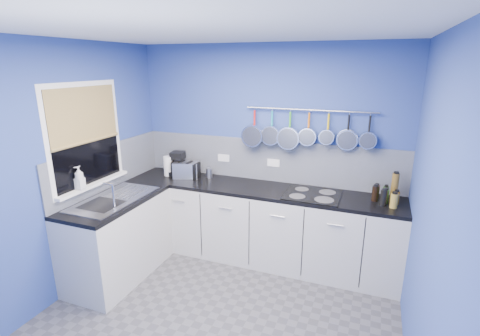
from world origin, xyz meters
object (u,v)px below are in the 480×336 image
Objects in this scene: soap_bottle_b at (80,181)px; paper_towel at (168,166)px; coffee_maker at (177,164)px; hob at (313,195)px; canister at (209,173)px; toaster at (186,170)px; soap_bottle_a at (79,178)px.

soap_bottle_b is 0.69× the size of paper_towel.
hob is at bearing -12.89° from coffee_maker.
canister is (0.84, 1.23, -0.18)m from soap_bottle_b.
soap_bottle_b reaches higher than coffee_maker.
toaster is at bearing 177.50° from hob.
coffee_maker is (0.42, 1.18, -0.12)m from soap_bottle_a.
hob is at bearing -21.43° from toaster.
canister is at bearing 55.60° from soap_bottle_b.
coffee_maker is 0.16m from toaster.
soap_bottle_b is at bearing -124.40° from canister.
toaster is at bearing 2.43° from paper_towel.
soap_bottle_a is 0.96× the size of paper_towel.
coffee_maker is at bearing -172.45° from canister.
canister is (0.27, 0.10, -0.04)m from toaster.
paper_towel is at bearing -167.91° from canister.
soap_bottle_b reaches higher than hob.
soap_bottle_a reaches higher than hob.
coffee_maker is at bearing 28.88° from paper_towel.
paper_towel is 0.54m from canister.
paper_towel is 1.84m from hob.
soap_bottle_b is at bearing -118.92° from coffee_maker.
soap_bottle_a is 1.51m from canister.
paper_towel is (0.32, 1.12, -0.11)m from soap_bottle_b.
hob is (1.74, -0.11, -0.14)m from coffee_maker.
soap_bottle_a reaches higher than canister.
soap_bottle_a is 2.05× the size of canister.
canister is at bearing 1.36° from toaster.
soap_bottle_b is at bearing -153.86° from hob.
soap_bottle_a reaches higher than paper_towel.
soap_bottle_a is 1.26m from coffee_maker.
canister reaches higher than hob.
hob is (1.84, -0.06, -0.12)m from paper_towel.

